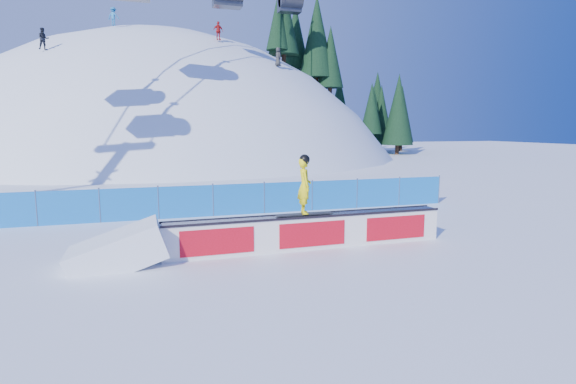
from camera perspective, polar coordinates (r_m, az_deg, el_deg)
name	(u,v)px	position (r m, az deg, el deg)	size (l,w,h in m)	color
ground	(200,248)	(12.91, -11.14, -7.01)	(160.00, 160.00, 0.00)	white
snow_hill	(167,304)	(58.46, -15.14, -13.51)	(64.00, 64.00, 64.00)	white
treeline	(335,70)	(59.57, 6.00, 15.18)	(21.10, 12.30, 21.04)	black
safety_fence	(186,202)	(17.17, -12.79, -1.22)	(22.05, 0.05, 1.30)	blue
rail_box	(309,231)	(12.59, 2.72, -5.02)	(8.03, 0.69, 0.96)	silver
snow_ramp	(119,265)	(11.95, -20.69, -8.63)	(2.23, 1.49, 0.84)	white
snowboarder	(304,185)	(12.30, 2.10, 0.86)	(1.60, 0.60, 1.67)	black
distant_skiers	(155,33)	(43.70, -16.50, 18.77)	(19.89, 7.27, 5.59)	black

